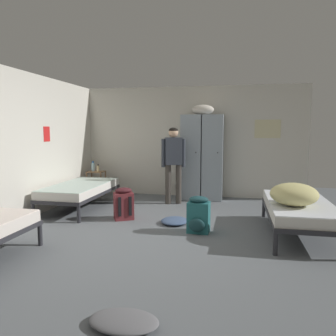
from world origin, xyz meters
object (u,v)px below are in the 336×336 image
(person_traveler, at_px, (173,158))
(backpack_teal, at_px, (199,215))
(clothes_pile_denim, at_px, (175,221))
(shelf_unit, at_px, (96,181))
(bed_right, at_px, (299,209))
(water_bottle, at_px, (93,167))
(lotion_bottle, at_px, (98,168))
(bed_left_rear, at_px, (80,189))
(locker_bank, at_px, (202,155))
(clothes_pile_grey, at_px, (124,321))
(bedding_heap, at_px, (294,194))
(backpack_maroon, at_px, (124,204))

(person_traveler, xyz_separation_m, backpack_teal, (0.74, -1.84, -0.69))
(clothes_pile_denim, bearing_deg, shelf_unit, 139.11)
(shelf_unit, distance_m, bed_right, 4.62)
(bed_right, bearing_deg, water_bottle, 152.96)
(lotion_bottle, bearing_deg, backpack_teal, -41.37)
(bed_left_rear, distance_m, person_traveler, 1.95)
(locker_bank, height_order, bed_left_rear, locker_bank)
(water_bottle, height_order, backpack_teal, water_bottle)
(person_traveler, height_order, clothes_pile_grey, person_traveler)
(shelf_unit, bearing_deg, clothes_pile_denim, -40.89)
(bed_right, xyz_separation_m, lotion_bottle, (-4.04, 2.08, 0.26))
(bedding_heap, xyz_separation_m, water_bottle, (-4.07, 2.39, 0.03))
(shelf_unit, bearing_deg, backpack_maroon, -54.41)
(bedding_heap, distance_m, water_bottle, 4.72)
(bedding_heap, xyz_separation_m, person_traveler, (-2.06, 1.89, 0.31))
(bed_left_rear, xyz_separation_m, backpack_teal, (2.41, -1.03, -0.12))
(person_traveler, distance_m, clothes_pile_denim, 1.74)
(water_bottle, relative_size, lotion_bottle, 1.37)
(person_traveler, relative_size, water_bottle, 6.77)
(bed_right, distance_m, bed_left_rear, 3.94)
(shelf_unit, xyz_separation_m, clothes_pile_denim, (2.23, -1.93, -0.30))
(shelf_unit, bearing_deg, bed_left_rear, -79.08)
(shelf_unit, xyz_separation_m, bed_right, (4.11, -2.12, 0.04))
(shelf_unit, bearing_deg, bed_right, -27.27)
(bed_left_rear, height_order, water_bottle, water_bottle)
(locker_bank, height_order, bedding_heap, locker_bank)
(locker_bank, height_order, clothes_pile_denim, locker_bank)
(lotion_bottle, bearing_deg, water_bottle, 158.20)
(locker_bank, relative_size, shelf_unit, 3.63)
(bedding_heap, bearing_deg, water_bottle, 149.55)
(water_bottle, relative_size, clothes_pile_grey, 0.41)
(water_bottle, height_order, lotion_bottle, water_bottle)
(person_traveler, bearing_deg, bed_right, -36.91)
(lotion_bottle, bearing_deg, bedding_heap, -30.76)
(bed_right, height_order, backpack_teal, backpack_teal)
(shelf_unit, height_order, backpack_maroon, shelf_unit)
(lotion_bottle, bearing_deg, shelf_unit, 150.26)
(bed_right, bearing_deg, lotion_bottle, 152.77)
(clothes_pile_denim, bearing_deg, backpack_maroon, 174.49)
(bed_left_rear, relative_size, bedding_heap, 2.80)
(bed_left_rear, distance_m, backpack_maroon, 1.20)
(locker_bank, bearing_deg, water_bottle, -177.59)
(bed_left_rear, distance_m, water_bottle, 1.39)
(bed_left_rear, height_order, lotion_bottle, lotion_bottle)
(bedding_heap, height_order, clothes_pile_denim, bedding_heap)
(shelf_unit, relative_size, bed_left_rear, 0.30)
(backpack_teal, xyz_separation_m, clothes_pile_grey, (-0.30, -2.50, -0.22))
(bed_left_rear, bearing_deg, locker_bank, 32.82)
(bed_right, relative_size, clothes_pile_denim, 3.87)
(bed_right, relative_size, bed_left_rear, 1.00)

